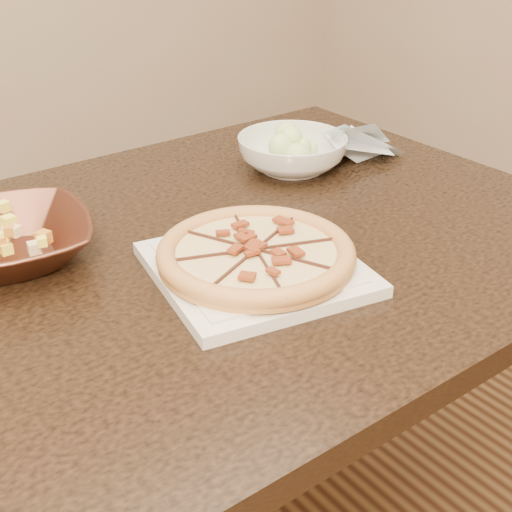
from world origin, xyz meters
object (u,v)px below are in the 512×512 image
(salad_bowl, at_px, (292,153))
(pizza, at_px, (256,254))
(dining_table, at_px, (169,314))
(bronze_bowl, at_px, (4,243))
(plate, at_px, (256,268))

(salad_bowl, bearing_deg, pizza, -136.53)
(dining_table, bearing_deg, bronze_bowl, 146.51)
(plate, bearing_deg, dining_table, 122.13)
(plate, height_order, pizza, pizza)
(dining_table, bearing_deg, salad_bowl, 23.09)
(pizza, relative_size, salad_bowl, 1.35)
(plate, relative_size, pizza, 1.15)
(pizza, distance_m, salad_bowl, 0.42)
(plate, distance_m, pizza, 0.02)
(bronze_bowl, bearing_deg, dining_table, -33.49)
(dining_table, xyz_separation_m, pizza, (0.08, -0.12, 0.14))
(bronze_bowl, height_order, salad_bowl, salad_bowl)
(pizza, height_order, salad_bowl, salad_bowl)
(dining_table, bearing_deg, pizza, -57.88)
(plate, xyz_separation_m, bronze_bowl, (-0.27, 0.25, 0.02))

